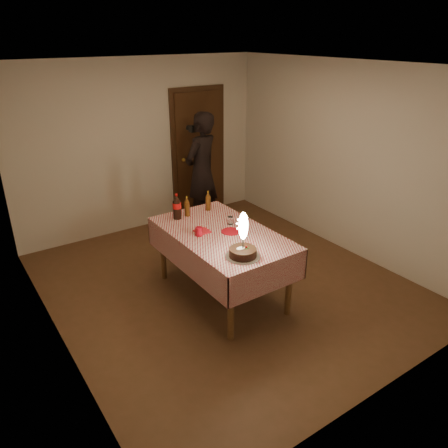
{
  "coord_description": "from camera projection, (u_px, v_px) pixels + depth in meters",
  "views": [
    {
      "loc": [
        -2.68,
        -3.9,
        2.92
      ],
      "look_at": [
        -0.17,
        -0.23,
        0.95
      ],
      "focal_mm": 35.0,
      "sensor_mm": 36.0,
      "label": 1
    }
  ],
  "objects": [
    {
      "name": "photographer",
      "position": [
        202.0,
        171.0,
        6.78
      ],
      "size": [
        0.79,
        0.66,
        1.84
      ],
      "color": "black",
      "rests_on": "ground"
    },
    {
      "name": "room_shell",
      "position": [
        223.0,
        154.0,
        4.91
      ],
      "size": [
        4.04,
        4.54,
        2.62
      ],
      "color": "beige",
      "rests_on": "ground"
    },
    {
      "name": "napkin_stack",
      "position": [
        202.0,
        231.0,
        4.95
      ],
      "size": [
        0.15,
        0.15,
        0.02
      ],
      "primitive_type": "cube",
      "color": "red",
      "rests_on": "dining_table"
    },
    {
      "name": "ground",
      "position": [
        225.0,
        283.0,
        5.51
      ],
      "size": [
        4.0,
        4.5,
        0.01
      ],
      "primitive_type": "cube",
      "color": "brown",
      "rests_on": "ground"
    },
    {
      "name": "dining_table",
      "position": [
        222.0,
        241.0,
        4.99
      ],
      "size": [
        1.02,
        1.72,
        0.83
      ],
      "color": "brown",
      "rests_on": "ground"
    },
    {
      "name": "clear_cup",
      "position": [
        230.0,
        220.0,
        5.14
      ],
      "size": [
        0.07,
        0.07,
        0.09
      ],
      "primitive_type": "cylinder",
      "color": "white",
      "rests_on": "dining_table"
    },
    {
      "name": "birthday_cake",
      "position": [
        243.0,
        246.0,
        4.37
      ],
      "size": [
        0.35,
        0.35,
        0.48
      ],
      "color": "white",
      "rests_on": "dining_table"
    },
    {
      "name": "red_cup",
      "position": [
        199.0,
        231.0,
        4.85
      ],
      "size": [
        0.08,
        0.08,
        0.1
      ],
      "primitive_type": "cylinder",
      "color": "#B30C1B",
      "rests_on": "dining_table"
    },
    {
      "name": "amber_bottle_right",
      "position": [
        208.0,
        201.0,
        5.52
      ],
      "size": [
        0.06,
        0.06,
        0.25
      ],
      "color": "#5A320F",
      "rests_on": "dining_table"
    },
    {
      "name": "red_plate",
      "position": [
        231.0,
        231.0,
        4.96
      ],
      "size": [
        0.22,
        0.22,
        0.01
      ],
      "primitive_type": "cylinder",
      "color": "#B30C18",
      "rests_on": "dining_table"
    },
    {
      "name": "amber_bottle_left",
      "position": [
        187.0,
        207.0,
        5.34
      ],
      "size": [
        0.06,
        0.06,
        0.25
      ],
      "color": "#5A320F",
      "rests_on": "dining_table"
    },
    {
      "name": "cola_bottle",
      "position": [
        177.0,
        207.0,
        5.25
      ],
      "size": [
        0.1,
        0.1,
        0.32
      ],
      "color": "black",
      "rests_on": "dining_table"
    }
  ]
}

